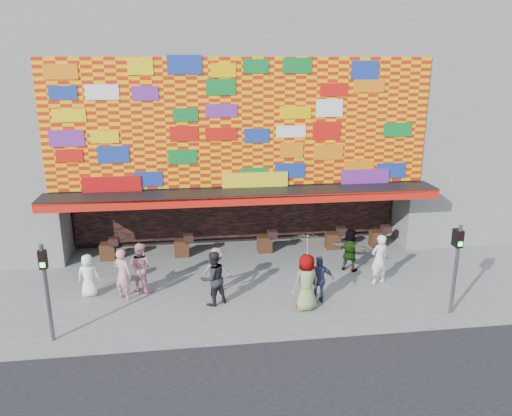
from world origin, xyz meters
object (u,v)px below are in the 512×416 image
at_px(signal_left, 46,282).
at_px(ped_a, 88,276).
at_px(signal_right, 457,260).
at_px(ped_f, 350,250).
at_px(parasol, 307,248).
at_px(ped_h, 379,259).
at_px(ped_b, 123,274).
at_px(ped_i, 141,267).
at_px(ped_e, 319,279).
at_px(ped_d, 217,270).
at_px(ped_g, 306,282).
at_px(ped_c, 213,278).

xyz_separation_m(signal_left, ped_a, (0.56, 2.82, -1.10)).
distance_m(signal_right, ped_f, 4.48).
bearing_deg(parasol, ped_f, 50.17).
bearing_deg(ped_f, ped_h, 154.21).
relative_size(signal_right, ped_h, 1.61).
distance_m(ped_b, parasol, 6.33).
distance_m(ped_i, parasol, 6.00).
height_order(ped_b, ped_e, ped_b).
height_order(ped_d, ped_f, ped_f).
distance_m(ped_a, ped_i, 1.77).
xyz_separation_m(ped_b, ped_e, (6.56, -1.13, -0.08)).
distance_m(ped_g, ped_i, 5.86).
bearing_deg(ped_h, ped_i, -17.26).
height_order(signal_left, ped_f, signal_left).
distance_m(ped_f, parasol, 3.98).
bearing_deg(ped_d, ped_i, 11.96).
bearing_deg(signal_right, ped_h, 121.27).
bearing_deg(signal_right, ped_c, 167.82).
relative_size(ped_a, ped_i, 0.85).
xyz_separation_m(ped_a, ped_d, (4.42, -0.22, 0.05)).
distance_m(ped_b, ped_g, 6.21).
relative_size(ped_a, ped_f, 0.90).
distance_m(ped_d, ped_g, 3.30).
xyz_separation_m(ped_d, ped_f, (5.21, 1.16, 0.03)).
bearing_deg(signal_left, signal_right, 0.00).
bearing_deg(ped_c, ped_h, 159.15).
distance_m(signal_left, ped_c, 5.15).
bearing_deg(ped_f, signal_left, 55.67).
bearing_deg(ped_a, signal_right, 171.07).
xyz_separation_m(signal_left, ped_d, (4.98, 2.60, -1.05)).
height_order(ped_a, ped_b, ped_b).
bearing_deg(ped_b, ped_a, 15.13).
distance_m(ped_c, ped_h, 6.14).
xyz_separation_m(signal_right, ped_h, (-1.52, 2.50, -0.93)).
xyz_separation_m(ped_b, parasol, (6.01, -1.55, 1.24)).
relative_size(ped_a, parasol, 0.82).
xyz_separation_m(ped_a, ped_g, (7.23, -1.95, 0.20)).
distance_m(ped_b, ped_h, 9.11).
relative_size(ped_g, ped_h, 1.03).
height_order(ped_e, ped_g, ped_g).
height_order(ped_b, parasol, parasol).
relative_size(ped_g, ped_i, 1.07).
bearing_deg(ped_i, ped_e, -165.20).
relative_size(ped_g, parasol, 1.03).
bearing_deg(ped_g, ped_i, -40.66).
xyz_separation_m(ped_f, parasol, (-2.41, -2.88, 1.31)).
relative_size(ped_e, parasol, 0.90).
height_order(ped_e, ped_i, ped_i).
bearing_deg(ped_g, ped_h, -171.81).
bearing_deg(ped_d, ped_c, 99.40).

